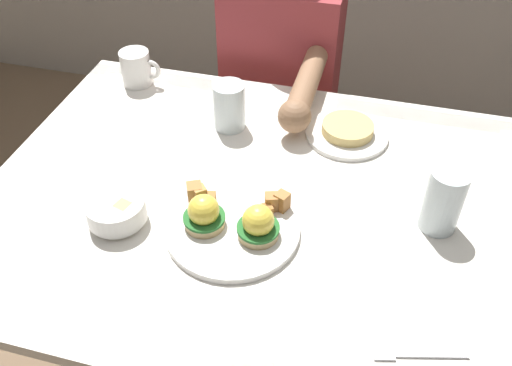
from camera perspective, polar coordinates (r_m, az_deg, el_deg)
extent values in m
cube|color=white|center=(1.19, 0.59, -2.04)|extent=(1.20, 0.90, 0.03)
cube|color=#3F7F51|center=(0.94, -5.77, -17.97)|extent=(1.20, 0.06, 0.00)
cube|color=#3F7F51|center=(1.49, 4.48, 8.66)|extent=(1.20, 0.06, 0.00)
cube|color=brown|center=(1.88, -12.82, 1.04)|extent=(0.06, 0.06, 0.71)
cube|color=brown|center=(1.75, 21.77, -5.06)|extent=(0.06, 0.06, 0.71)
cylinder|color=white|center=(1.11, -2.41, -4.72)|extent=(0.27, 0.27, 0.01)
cylinder|color=tan|center=(1.10, -5.32, -3.97)|extent=(0.08, 0.08, 0.02)
cylinder|color=#286B2D|center=(1.10, -5.36, -3.53)|extent=(0.08, 0.08, 0.01)
sphere|color=yellow|center=(1.08, -5.43, -2.78)|extent=(0.06, 0.06, 0.06)
cylinder|color=tan|center=(1.08, 0.22, -5.06)|extent=(0.08, 0.08, 0.02)
cylinder|color=#286B2D|center=(1.07, 0.23, -4.62)|extent=(0.08, 0.08, 0.01)
sphere|color=yellow|center=(1.06, 0.23, -3.87)|extent=(0.06, 0.06, 0.06)
cube|color=#B77A42|center=(1.15, -6.34, -0.90)|extent=(0.04, 0.04, 0.04)
cube|color=#AD7038|center=(1.12, 1.12, -2.86)|extent=(0.03, 0.03, 0.03)
cube|color=tan|center=(1.15, -5.82, -1.14)|extent=(0.04, 0.04, 0.04)
cube|color=#B77A42|center=(1.13, 1.59, -1.95)|extent=(0.03, 0.03, 0.04)
cube|color=#AD7038|center=(1.14, -4.76, -1.71)|extent=(0.03, 0.03, 0.03)
cube|color=#B77A42|center=(1.13, 2.70, -1.88)|extent=(0.03, 0.03, 0.04)
cylinder|color=white|center=(1.16, -14.00, -3.66)|extent=(0.10, 0.10, 0.01)
cylinder|color=white|center=(1.14, -14.22, -2.70)|extent=(0.12, 0.12, 0.04)
cube|color=#F4DB66|center=(1.15, -14.11, -1.90)|extent=(0.04, 0.04, 0.03)
cube|color=#F4DB66|center=(1.14, -13.92, -2.51)|extent=(0.04, 0.04, 0.03)
cube|color=#F4DB66|center=(1.13, -13.50, -2.66)|extent=(0.04, 0.04, 0.03)
cube|color=#EA6B70|center=(1.15, -13.22, -1.77)|extent=(0.03, 0.03, 0.02)
cube|color=#EA6B70|center=(1.13, -13.30, -3.29)|extent=(0.04, 0.04, 0.03)
cube|color=#EA6B70|center=(1.14, -14.25, -2.65)|extent=(0.04, 0.04, 0.03)
cube|color=#F4DB66|center=(1.12, -14.43, -3.48)|extent=(0.03, 0.03, 0.03)
cylinder|color=white|center=(1.56, -12.27, 11.51)|extent=(0.08, 0.08, 0.09)
cylinder|color=black|center=(1.54, -12.50, 12.84)|extent=(0.07, 0.07, 0.01)
torus|color=white|center=(1.54, -10.81, 11.42)|extent=(0.06, 0.02, 0.06)
cube|color=silver|center=(0.99, 17.65, -16.49)|extent=(0.12, 0.04, 0.00)
cube|color=silver|center=(0.97, 13.05, -16.78)|extent=(0.04, 0.03, 0.00)
cylinder|color=silver|center=(1.13, 18.75, -1.68)|extent=(0.08, 0.08, 0.14)
cylinder|color=silver|center=(1.15, 18.57, -2.29)|extent=(0.07, 0.07, 0.11)
cylinder|color=silver|center=(1.35, -2.77, 7.91)|extent=(0.08, 0.08, 0.12)
cylinder|color=silver|center=(1.36, -2.74, 7.17)|extent=(0.07, 0.07, 0.08)
cylinder|color=white|center=(1.36, 9.34, 4.98)|extent=(0.20, 0.20, 0.01)
cylinder|color=#DBBC70|center=(1.35, 9.43, 5.59)|extent=(0.12, 0.12, 0.02)
cylinder|color=#33333D|center=(1.94, -1.04, -1.22)|extent=(0.11, 0.11, 0.45)
cylinder|color=#33333D|center=(1.91, 4.16, -2.16)|extent=(0.11, 0.11, 0.45)
cube|color=#993338|center=(1.72, 2.64, 12.13)|extent=(0.34, 0.20, 0.50)
cylinder|color=#936B4C|center=(1.44, 5.23, 10.18)|extent=(0.06, 0.30, 0.06)
sphere|color=#936B4C|center=(1.31, 3.98, 6.88)|extent=(0.08, 0.08, 0.08)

